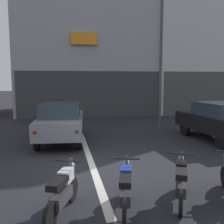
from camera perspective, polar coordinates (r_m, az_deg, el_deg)
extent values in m
plane|color=#232328|center=(7.82, -4.22, -12.17)|extent=(120.00, 120.00, 0.00)
cube|color=silver|center=(13.61, -7.13, -3.92)|extent=(0.20, 18.00, 0.01)
cube|color=#9E9EA3|center=(22.20, -5.77, 17.69)|extent=(10.49, 7.55, 13.41)
cube|color=#373739|center=(18.03, -4.50, 3.88)|extent=(10.07, 0.10, 3.20)
cube|color=orange|center=(18.11, -6.13, 15.79)|extent=(1.76, 0.16, 0.81)
cube|color=silver|center=(25.03, 18.46, 14.56)|extent=(10.01, 8.25, 12.05)
cube|color=#454543|center=(21.25, 23.49, 3.79)|extent=(9.61, 0.10, 3.20)
cylinder|color=black|center=(12.51, -14.06, -3.57)|extent=(0.23, 0.65, 0.64)
cylinder|color=black|center=(12.38, -6.93, -3.52)|extent=(0.23, 0.65, 0.64)
cylinder|color=black|center=(9.99, -16.16, -6.28)|extent=(0.23, 0.65, 0.64)
cylinder|color=black|center=(9.84, -7.19, -6.27)|extent=(0.23, 0.65, 0.64)
cube|color=slate|center=(11.07, -11.09, -2.59)|extent=(2.10, 4.23, 0.66)
cube|color=#2D3842|center=(10.84, -11.24, 0.46)|extent=(1.71, 2.09, 0.56)
cube|color=red|center=(9.19, -16.62, -4.39)|extent=(0.14, 0.07, 0.12)
cube|color=red|center=(9.03, -7.78, -4.35)|extent=(0.14, 0.07, 0.12)
cylinder|color=black|center=(12.64, 15.75, -3.52)|extent=(0.23, 0.65, 0.64)
cylinder|color=black|center=(13.50, 21.41, -3.08)|extent=(0.23, 0.65, 0.64)
cylinder|color=black|center=(10.55, 23.05, -5.88)|extent=(0.23, 0.65, 0.64)
cube|color=black|center=(11.94, 22.22, -2.28)|extent=(2.07, 4.22, 0.66)
cube|color=#2D3842|center=(11.75, 22.80, 0.55)|extent=(1.70, 2.08, 0.56)
cylinder|color=#47474C|center=(13.30, 10.68, 10.27)|extent=(0.14, 0.14, 6.71)
cylinder|color=black|center=(5.81, -8.70, -16.45)|extent=(0.25, 0.51, 0.52)
cylinder|color=black|center=(4.85, -13.43, -21.58)|extent=(0.25, 0.51, 0.52)
cube|color=#38383D|center=(5.23, -11.05, -17.94)|extent=(0.45, 0.76, 0.22)
cube|color=black|center=(4.96, -11.83, -14.99)|extent=(0.42, 0.64, 0.12)
cube|color=silver|center=(5.33, -10.11, -13.61)|extent=(0.33, 0.42, 0.24)
cylinder|color=#4C4C51|center=(5.54, -9.28, -13.51)|extent=(0.15, 0.25, 0.70)
cylinder|color=black|center=(5.37, -9.64, -10.57)|extent=(0.53, 0.23, 0.04)
sphere|color=silver|center=(5.60, -8.88, -11.46)|extent=(0.12, 0.12, 0.12)
cylinder|color=black|center=(5.90, 3.20, -16.03)|extent=(0.21, 0.52, 0.52)
cylinder|color=black|center=(4.86, 2.81, -21.33)|extent=(0.21, 0.52, 0.52)
cube|color=#38383D|center=(5.28, 3.02, -17.57)|extent=(0.39, 0.76, 0.22)
cube|color=black|center=(5.00, 2.99, -14.67)|extent=(0.37, 0.64, 0.12)
cube|color=#233DB7|center=(5.39, 3.12, -13.25)|extent=(0.31, 0.41, 0.24)
cylinder|color=#4C4C51|center=(5.62, 3.18, -13.13)|extent=(0.13, 0.25, 0.70)
cylinder|color=black|center=(5.44, 3.18, -10.23)|extent=(0.54, 0.18, 0.04)
sphere|color=silver|center=(5.68, 3.23, -11.10)|extent=(0.12, 0.12, 0.12)
cylinder|color=black|center=(6.40, 14.83, -14.35)|extent=(0.29, 0.50, 0.52)
cylinder|color=black|center=(5.34, 14.87, -18.80)|extent=(0.29, 0.50, 0.52)
cube|color=#38383D|center=(5.78, 14.88, -15.57)|extent=(0.50, 0.75, 0.22)
cube|color=black|center=(5.51, 15.01, -12.82)|extent=(0.46, 0.64, 0.12)
cube|color=black|center=(5.91, 14.97, -11.66)|extent=(0.35, 0.42, 0.24)
cylinder|color=#4C4C51|center=(6.13, 14.94, -11.62)|extent=(0.16, 0.24, 0.70)
cylinder|color=black|center=(5.96, 15.04, -8.92)|extent=(0.51, 0.27, 0.04)
sphere|color=silver|center=(6.20, 14.99, -9.78)|extent=(0.12, 0.12, 0.12)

